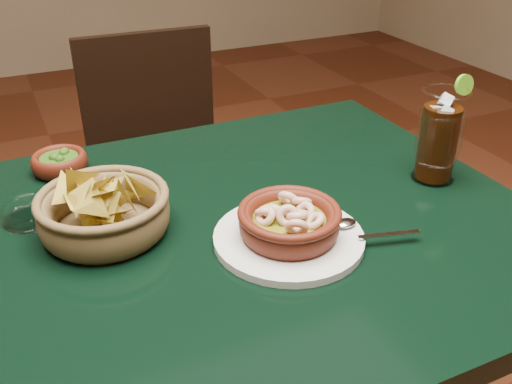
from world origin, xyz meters
name	(u,v)px	position (x,y,z in m)	size (l,w,h in m)	color
dining_table	(173,290)	(0.00, 0.00, 0.65)	(1.20, 0.80, 0.75)	black
dining_chair	(165,178)	(0.19, 0.71, 0.48)	(0.41, 0.41, 0.87)	black
shrimp_plate	(289,225)	(0.17, -0.08, 0.78)	(0.30, 0.23, 0.08)	silver
chip_basket	(104,211)	(-0.08, 0.06, 0.79)	(0.23, 0.23, 0.14)	brown
guacamole_ramekin	(60,162)	(-0.11, 0.30, 0.77)	(0.12, 0.12, 0.04)	#46150B
cola_drink	(439,137)	(0.50, -0.01, 0.83)	(0.17, 0.17, 0.19)	white
glass_ashtray	(31,213)	(-0.18, 0.15, 0.76)	(0.11, 0.11, 0.03)	white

